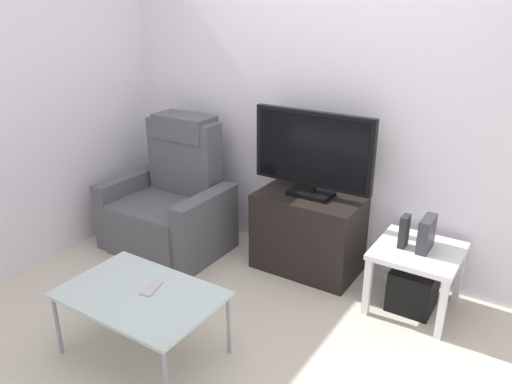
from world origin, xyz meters
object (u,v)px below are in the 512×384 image
(coffee_table, at_px, (140,297))
(tv_stand, at_px, (308,233))
(television, at_px, (312,152))
(subwoofer_box, at_px, (413,289))
(recliner_armchair, at_px, (171,204))
(side_table, at_px, (417,258))
(game_console, at_px, (426,234))
(cell_phone, at_px, (151,288))
(book_upright, at_px, (404,231))

(coffee_table, bearing_deg, tv_stand, 75.90)
(television, distance_m, subwoofer_box, 1.16)
(tv_stand, height_order, coffee_table, tv_stand)
(television, xyz_separation_m, recliner_armchair, (-1.15, -0.27, -0.57))
(recliner_armchair, distance_m, coffee_table, 1.40)
(recliner_armchair, height_order, coffee_table, recliner_armchair)
(side_table, relative_size, subwoofer_box, 1.89)
(television, height_order, subwoofer_box, television)
(tv_stand, distance_m, game_console, 0.92)
(subwoofer_box, height_order, coffee_table, coffee_table)
(side_table, bearing_deg, television, 173.33)
(subwoofer_box, bearing_deg, tv_stand, 174.59)
(coffee_table, xyz_separation_m, cell_phone, (0.03, 0.06, 0.03))
(coffee_table, bearing_deg, book_upright, 49.96)
(television, xyz_separation_m, side_table, (0.84, -0.10, -0.56))
(side_table, bearing_deg, subwoofer_box, 0.00)
(recliner_armchair, relative_size, subwoofer_box, 3.77)
(game_console, bearing_deg, recliner_armchair, -174.97)
(side_table, relative_size, book_upright, 2.47)
(recliner_armchair, bearing_deg, television, 10.85)
(game_console, height_order, cell_phone, game_console)
(coffee_table, bearing_deg, television, 76.08)
(coffee_table, bearing_deg, subwoofer_box, 47.91)
(subwoofer_box, xyz_separation_m, cell_phone, (-1.17, -1.26, 0.28))
(side_table, height_order, subwoofer_box, side_table)
(subwoofer_box, relative_size, book_upright, 1.31)
(recliner_armchair, distance_m, subwoofer_box, 2.01)
(recliner_armchair, distance_m, cell_phone, 1.37)
(side_table, distance_m, coffee_table, 1.78)
(television, xyz_separation_m, cell_phone, (-0.32, -1.36, -0.52))
(recliner_armchair, height_order, game_console, recliner_armchair)
(side_table, distance_m, game_console, 0.19)
(television, distance_m, side_table, 1.02)
(game_console, xyz_separation_m, coffee_table, (-1.23, -1.33, -0.17))
(book_upright, bearing_deg, coffee_table, -130.04)
(television, bearing_deg, recliner_armchair, -166.93)
(television, relative_size, game_console, 4.08)
(tv_stand, relative_size, coffee_table, 0.87)
(tv_stand, relative_size, recliner_armchair, 0.72)
(recliner_armchair, bearing_deg, coffee_table, -57.61)
(game_console, bearing_deg, cell_phone, -133.46)
(game_console, height_order, coffee_table, game_console)
(subwoofer_box, bearing_deg, book_upright, -168.69)
(side_table, height_order, book_upright, book_upright)
(book_upright, xyz_separation_m, game_console, (0.14, 0.03, 0.00))
(side_table, height_order, coffee_table, side_table)
(coffee_table, height_order, cell_phone, cell_phone)
(subwoofer_box, xyz_separation_m, coffee_table, (-1.19, -1.32, 0.25))
(recliner_armchair, xyz_separation_m, game_console, (2.03, 0.18, 0.19))
(recliner_armchair, bearing_deg, book_upright, 2.26)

